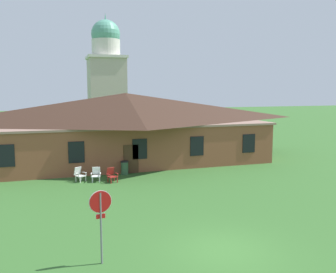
# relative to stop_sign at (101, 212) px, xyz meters

# --- Properties ---
(ground_plane) EXTENTS (200.00, 200.00, 0.00)m
(ground_plane) POSITION_rel_stop_sign_xyz_m (4.60, -0.40, -1.89)
(ground_plane) COLOR #336028
(brick_building) EXTENTS (23.52, 10.40, 5.79)m
(brick_building) POSITION_rel_stop_sign_xyz_m (4.60, 18.45, 1.07)
(brick_building) COLOR brown
(brick_building) RESTS_ON ground
(dome_tower) EXTENTS (5.18, 5.18, 16.28)m
(dome_tower) POSITION_rel_stop_sign_xyz_m (5.95, 38.35, 5.44)
(dome_tower) COLOR #BCB29E
(dome_tower) RESTS_ON ground
(stop_sign) EXTENTS (0.80, 0.13, 2.66)m
(stop_sign) POSITION_rel_stop_sign_xyz_m (0.00, 0.00, 0.00)
(stop_sign) COLOR slate
(stop_sign) RESTS_ON ground
(lawn_chair_by_porch) EXTENTS (0.85, 0.87, 0.96)m
(lawn_chair_by_porch) POSITION_rel_stop_sign_xyz_m (0.15, 12.12, -1.39)
(lawn_chair_by_porch) COLOR silver
(lawn_chair_by_porch) RESTS_ON ground
(lawn_chair_near_door) EXTENTS (0.72, 0.76, 0.96)m
(lawn_chair_near_door) POSITION_rel_stop_sign_xyz_m (1.20, 11.75, -1.39)
(lawn_chair_near_door) COLOR white
(lawn_chair_near_door) RESTS_ON ground
(lawn_chair_left_end) EXTENTS (0.76, 0.81, 0.96)m
(lawn_chair_left_end) POSITION_rel_stop_sign_xyz_m (2.16, 11.28, -1.39)
(lawn_chair_left_end) COLOR maroon
(lawn_chair_left_end) RESTS_ON ground
(trash_bin) EXTENTS (0.56, 0.56, 0.98)m
(trash_bin) POSITION_rel_stop_sign_xyz_m (3.40, 13.15, -1.39)
(trash_bin) COLOR #335638
(trash_bin) RESTS_ON ground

